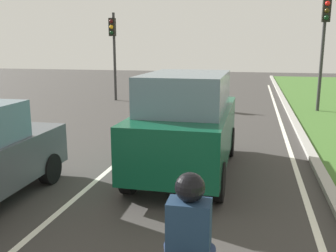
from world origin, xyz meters
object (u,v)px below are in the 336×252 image
at_px(traffic_light_near_right, 324,33).
at_px(traffic_light_overhead_left, 113,42).
at_px(car_suv_ahead, 187,123).
at_px(rider_person, 189,229).

relative_size(traffic_light_near_right, traffic_light_overhead_left, 1.12).
distance_m(car_suv_ahead, rider_person, 5.05).
relative_size(rider_person, traffic_light_near_right, 0.23).
relative_size(car_suv_ahead, traffic_light_overhead_left, 0.99).
distance_m(car_suv_ahead, traffic_light_overhead_left, 12.22).
relative_size(car_suv_ahead, traffic_light_near_right, 0.89).
distance_m(traffic_light_near_right, traffic_light_overhead_left, 10.10).
bearing_deg(traffic_light_overhead_left, rider_person, -66.81).
distance_m(rider_person, traffic_light_overhead_left, 17.05).
bearing_deg(traffic_light_overhead_left, car_suv_ahead, -61.47).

